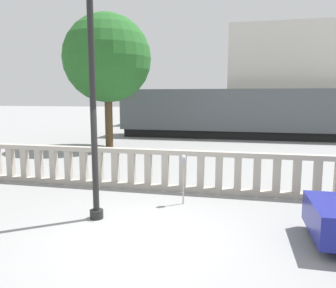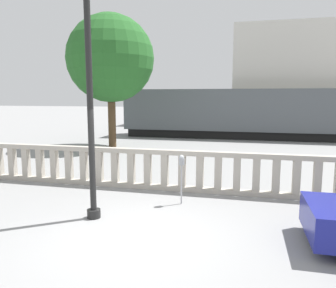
% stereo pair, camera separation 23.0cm
% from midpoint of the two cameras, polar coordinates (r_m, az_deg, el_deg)
% --- Properties ---
extents(ground_plane, '(160.00, 160.00, 0.00)m').
position_cam_midpoint_polar(ground_plane, '(6.82, -5.78, -15.84)').
color(ground_plane, gray).
extents(balustrade, '(15.91, 0.24, 1.22)m').
position_cam_midpoint_polar(balustrade, '(9.75, 0.40, -4.60)').
color(balustrade, '#ADA599').
rests_on(balustrade, ground).
extents(lamppost, '(0.41, 0.41, 5.45)m').
position_cam_midpoint_polar(lamppost, '(7.45, -13.99, 12.32)').
color(lamppost, black).
rests_on(lamppost, ground).
extents(parking_meter, '(0.15, 0.15, 1.30)m').
position_cam_midpoint_polar(parking_meter, '(8.44, 1.93, -3.79)').
color(parking_meter, '#99999E').
rests_on(parking_meter, ground).
extents(train_near, '(19.56, 2.73, 3.87)m').
position_cam_midpoint_polar(train_near, '(22.71, 17.01, 5.26)').
color(train_near, black).
rests_on(train_near, ground).
extents(train_far, '(24.17, 2.96, 4.00)m').
position_cam_midpoint_polar(train_far, '(31.15, 15.68, 6.14)').
color(train_far, black).
rests_on(train_far, ground).
extents(building_block, '(11.61, 7.92, 9.36)m').
position_cam_midpoint_polar(building_block, '(35.24, 20.02, 10.86)').
color(building_block, beige).
rests_on(building_block, ground).
extents(tree_left, '(4.67, 4.67, 7.14)m').
position_cam_midpoint_polar(tree_left, '(18.33, -10.90, 14.39)').
color(tree_left, '#4C3823').
rests_on(tree_left, ground).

